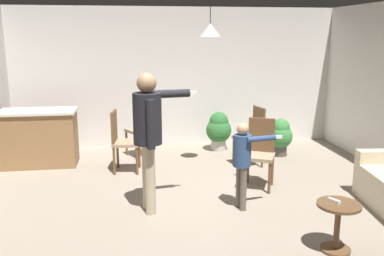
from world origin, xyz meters
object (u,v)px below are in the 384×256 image
at_px(person_adult, 149,127).
at_px(dining_chair_centre_back, 252,134).
at_px(spare_remote_on_table, 334,201).
at_px(dining_chair_near_wall, 142,127).
at_px(potted_plant_by_wall, 219,129).
at_px(kitchen_counter, 40,138).
at_px(person_child, 243,156).
at_px(dining_chair_spare, 260,150).
at_px(dining_chair_by_counter, 122,139).
at_px(potted_plant_corner, 280,135).
at_px(side_table_by_couch, 338,221).

relative_size(person_adult, dining_chair_centre_back, 1.74).
xyz_separation_m(person_adult, spare_remote_on_table, (1.80, -1.25, -0.54)).
relative_size(dining_chair_near_wall, spare_remote_on_table, 7.69).
distance_m(dining_chair_centre_back, potted_plant_by_wall, 1.08).
distance_m(kitchen_counter, dining_chair_centre_back, 3.59).
relative_size(person_child, dining_chair_spare, 1.13).
relative_size(kitchen_counter, person_child, 1.12).
xyz_separation_m(dining_chair_by_counter, dining_chair_near_wall, (0.34, 0.81, 0.00)).
xyz_separation_m(potted_plant_corner, potted_plant_by_wall, (-1.04, 0.53, 0.03)).
bearing_deg(dining_chair_near_wall, person_adult, -118.91).
height_order(dining_chair_spare, potted_plant_by_wall, dining_chair_spare).
height_order(kitchen_counter, dining_chair_spare, dining_chair_spare).
bearing_deg(dining_chair_by_counter, spare_remote_on_table, 44.16).
bearing_deg(potted_plant_corner, side_table_by_couch, -100.49).
bearing_deg(kitchen_counter, dining_chair_near_wall, 8.84).
bearing_deg(dining_chair_near_wall, person_child, -94.53).
height_order(side_table_by_couch, dining_chair_by_counter, dining_chair_by_counter).
height_order(person_adult, dining_chair_centre_back, person_adult).
xyz_separation_m(kitchen_counter, person_child, (2.91, -2.27, 0.22)).
distance_m(person_adult, dining_chair_near_wall, 2.50).
distance_m(dining_chair_spare, spare_remote_on_table, 1.91).
distance_m(dining_chair_spare, potted_plant_corner, 1.73).
distance_m(kitchen_counter, person_adult, 2.86).
distance_m(kitchen_counter, side_table_by_couch, 4.99).
bearing_deg(person_adult, kitchen_counter, -149.63).
bearing_deg(person_adult, potted_plant_by_wall, 143.11).
xyz_separation_m(side_table_by_couch, potted_plant_corner, (0.63, 3.42, 0.05)).
bearing_deg(dining_chair_by_counter, kitchen_counter, -104.36).
xyz_separation_m(kitchen_counter, dining_chair_near_wall, (1.72, 0.27, 0.07)).
bearing_deg(spare_remote_on_table, dining_chair_centre_back, 90.05).
height_order(potted_plant_by_wall, spare_remote_on_table, potted_plant_by_wall).
height_order(dining_chair_centre_back, dining_chair_spare, same).
bearing_deg(dining_chair_near_wall, potted_plant_by_wall, -21.15).
bearing_deg(spare_remote_on_table, person_adult, 145.14).
bearing_deg(person_adult, potted_plant_corner, 122.28).
bearing_deg(person_adult, dining_chair_centre_back, 123.99).
relative_size(side_table_by_couch, dining_chair_near_wall, 0.52).
bearing_deg(person_child, person_adult, -106.22).
bearing_deg(potted_plant_corner, person_adult, -139.21).
height_order(person_child, dining_chair_near_wall, person_child).
bearing_deg(potted_plant_by_wall, dining_chair_centre_back, -70.42).
bearing_deg(side_table_by_couch, potted_plant_by_wall, 95.81).
relative_size(person_adult, dining_chair_near_wall, 1.74).
xyz_separation_m(side_table_by_couch, spare_remote_on_table, (-0.04, 0.03, 0.21)).
height_order(dining_chair_by_counter, dining_chair_spare, same).
xyz_separation_m(dining_chair_spare, spare_remote_on_table, (0.18, -1.90, -0.01)).
height_order(person_adult, person_child, person_adult).
height_order(dining_chair_by_counter, dining_chair_centre_back, same).
distance_m(person_adult, spare_remote_on_table, 2.26).
bearing_deg(spare_remote_on_table, dining_chair_spare, 95.55).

